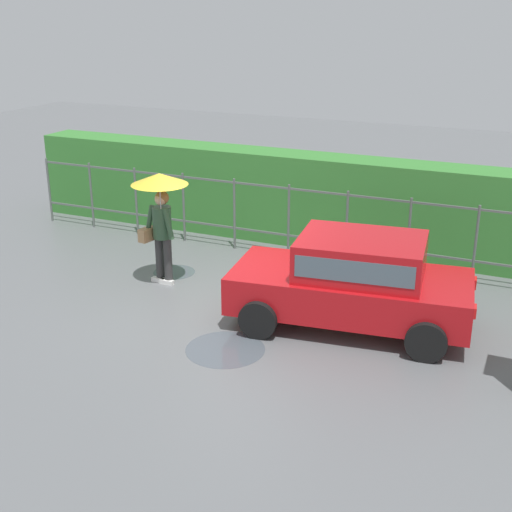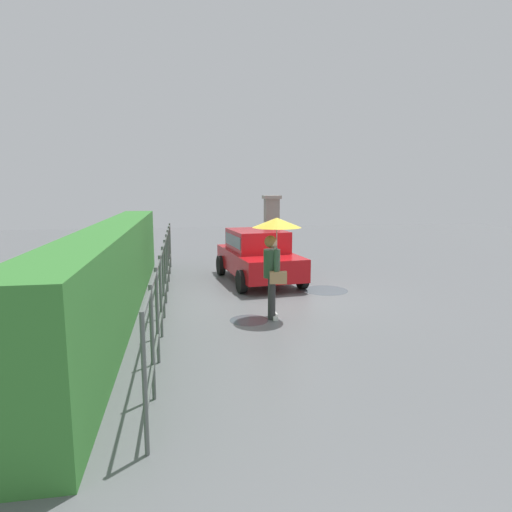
{
  "view_description": "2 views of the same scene",
  "coord_description": "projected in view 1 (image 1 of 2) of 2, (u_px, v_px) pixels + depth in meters",
  "views": [
    {
      "loc": [
        4.67,
        -9.41,
        4.79
      ],
      "look_at": [
        0.37,
        0.2,
        0.92
      ],
      "focal_mm": 47.8,
      "sensor_mm": 36.0,
      "label": 1
    },
    {
      "loc": [
        -10.27,
        2.33,
        2.67
      ],
      "look_at": [
        0.58,
        0.49,
        0.97
      ],
      "focal_mm": 30.77,
      "sensor_mm": 36.0,
      "label": 2
    }
  ],
  "objects": [
    {
      "name": "puddle_near",
      "position": [
        225.0,
        349.0,
        10.11
      ],
      "size": [
        1.19,
        1.19,
        0.0
      ],
      "primitive_type": "cylinder",
      "color": "#4C545B",
      "rests_on": "ground"
    },
    {
      "name": "car",
      "position": [
        354.0,
        279.0,
        10.6
      ],
      "size": [
        3.89,
        2.23,
        1.48
      ],
      "rotation": [
        0.0,
        0.0,
        3.27
      ],
      "color": "#B71116",
      "rests_on": "ground"
    },
    {
      "name": "ground_plane",
      "position": [
        232.0,
        308.0,
        11.5
      ],
      "size": [
        40.0,
        40.0,
        0.0
      ],
      "primitive_type": "plane",
      "color": "slate"
    },
    {
      "name": "hedge_row",
      "position": [
        280.0,
        196.0,
        14.65
      ],
      "size": [
        11.82,
        0.9,
        1.9
      ],
      "primitive_type": "cube",
      "color": "#387F33",
      "rests_on": "ground"
    },
    {
      "name": "puddle_far",
      "position": [
        174.0,
        272.0,
        13.04
      ],
      "size": [
        0.8,
        0.8,
        0.0
      ],
      "primitive_type": "cylinder",
      "color": "#4C545B",
      "rests_on": "ground"
    },
    {
      "name": "fence_section",
      "position": [
        261.0,
        214.0,
        13.81
      ],
      "size": [
        10.87,
        0.05,
        1.5
      ],
      "color": "#59605B",
      "rests_on": "ground"
    },
    {
      "name": "pedestrian",
      "position": [
        160.0,
        202.0,
        11.99
      ],
      "size": [
        1.0,
        1.0,
        2.08
      ],
      "rotation": [
        0.0,
        0.0,
        -1.74
      ],
      "color": "#333333",
      "rests_on": "ground"
    }
  ]
}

